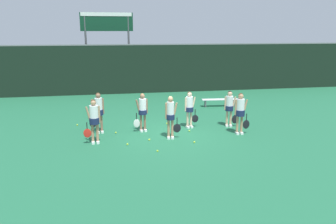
% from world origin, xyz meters
% --- Properties ---
extents(ground_plane, '(140.00, 140.00, 0.00)m').
position_xyz_m(ground_plane, '(0.00, 0.00, 0.00)').
color(ground_plane, '#216642').
extents(fence_windscreen, '(60.00, 0.08, 3.36)m').
position_xyz_m(fence_windscreen, '(0.00, 9.39, 1.69)').
color(fence_windscreen, black).
rests_on(fence_windscreen, ground_plane).
extents(scoreboard, '(3.61, 0.15, 5.44)m').
position_xyz_m(scoreboard, '(-2.41, 10.80, 4.25)').
color(scoreboard, '#515156').
rests_on(scoreboard, ground_plane).
extents(bench_courtside, '(2.04, 0.51, 0.44)m').
position_xyz_m(bench_courtside, '(3.76, 4.47, 0.38)').
color(bench_courtside, silver).
rests_on(bench_courtside, ground_plane).
extents(player_0, '(0.67, 0.38, 1.73)m').
position_xyz_m(player_0, '(-3.04, -0.67, 1.02)').
color(player_0, tan).
rests_on(player_0, ground_plane).
extents(player_1, '(0.63, 0.33, 1.73)m').
position_xyz_m(player_1, '(-0.05, -0.62, 1.02)').
color(player_1, tan).
rests_on(player_1, ground_plane).
extents(player_2, '(0.67, 0.39, 1.75)m').
position_xyz_m(player_2, '(2.91, -0.55, 1.04)').
color(player_2, tan).
rests_on(player_2, ground_plane).
extents(player_3, '(0.62, 0.36, 1.74)m').
position_xyz_m(player_3, '(-2.89, 0.64, 1.02)').
color(player_3, '#8C664C').
rests_on(player_3, ground_plane).
extents(player_4, '(0.63, 0.36, 1.67)m').
position_xyz_m(player_4, '(-1.06, 0.54, 0.98)').
color(player_4, '#8C664C').
rests_on(player_4, ground_plane).
extents(player_5, '(0.65, 0.36, 1.64)m').
position_xyz_m(player_5, '(1.06, 0.72, 0.96)').
color(player_5, beige).
rests_on(player_5, ground_plane).
extents(player_6, '(0.64, 0.36, 1.64)m').
position_xyz_m(player_6, '(2.87, 0.59, 0.96)').
color(player_6, tan).
rests_on(player_6, ground_plane).
extents(tennis_ball_0, '(0.07, 0.07, 0.07)m').
position_xyz_m(tennis_ball_0, '(-0.94, -0.74, 0.03)').
color(tennis_ball_0, '#CCE033').
rests_on(tennis_ball_0, ground_plane).
extents(tennis_ball_1, '(0.07, 0.07, 0.07)m').
position_xyz_m(tennis_ball_1, '(0.76, -1.33, 0.03)').
color(tennis_ball_1, '#CCE033').
rests_on(tennis_ball_1, ground_plane).
extents(tennis_ball_2, '(0.07, 0.07, 0.07)m').
position_xyz_m(tennis_ball_2, '(-1.82, -1.12, 0.04)').
color(tennis_ball_2, '#CCE033').
rests_on(tennis_ball_2, ground_plane).
extents(tennis_ball_3, '(0.07, 0.07, 0.07)m').
position_xyz_m(tennis_ball_3, '(-2.23, 0.44, 0.03)').
color(tennis_ball_3, '#CCE033').
rests_on(tennis_ball_3, ground_plane).
extents(tennis_ball_4, '(0.07, 0.07, 0.07)m').
position_xyz_m(tennis_ball_4, '(0.16, 1.44, 0.03)').
color(tennis_ball_4, '#CCE033').
rests_on(tennis_ball_4, ground_plane).
extents(tennis_ball_5, '(0.07, 0.07, 0.07)m').
position_xyz_m(tennis_ball_5, '(0.92, 0.13, 0.03)').
color(tennis_ball_5, '#CCE033').
rests_on(tennis_ball_5, ground_plane).
extents(tennis_ball_6, '(0.07, 0.07, 0.07)m').
position_xyz_m(tennis_ball_6, '(-0.80, -2.02, 0.03)').
color(tennis_ball_6, '#CCE033').
rests_on(tennis_ball_6, ground_plane).
extents(tennis_ball_7, '(0.07, 0.07, 0.07)m').
position_xyz_m(tennis_ball_7, '(-3.94, 1.92, 0.03)').
color(tennis_ball_7, '#CCE033').
rests_on(tennis_ball_7, ground_plane).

